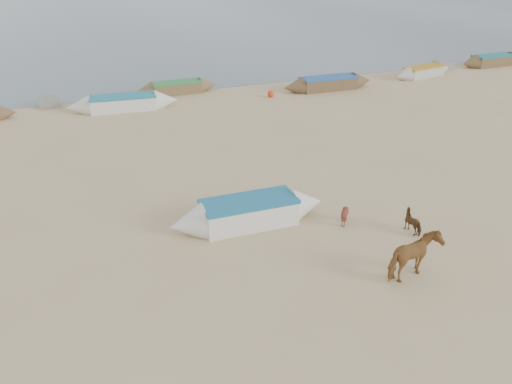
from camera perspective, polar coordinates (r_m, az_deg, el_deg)
ground at (r=15.17m, az=5.73°, el=-9.62°), size 140.00×140.00×0.00m
sea at (r=93.40m, az=-19.30°, el=19.41°), size 160.00×160.00×0.00m
cow_adult at (r=15.35m, az=17.62°, el=-7.11°), size 1.87×1.17×1.46m
calf_front at (r=17.76m, az=10.06°, el=-2.64°), size 0.81×0.74×0.79m
calf_right at (r=17.97m, az=17.65°, el=-3.24°), size 0.94×0.98×0.77m
near_canoe at (r=17.51m, az=-0.80°, el=-2.31°), size 5.69×1.46×0.97m
waterline_canoes at (r=32.99m, az=-8.45°, el=11.15°), size 59.80×4.33×0.94m
beach_clutter at (r=33.78m, az=-3.70°, el=11.48°), size 47.13×4.11×0.64m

